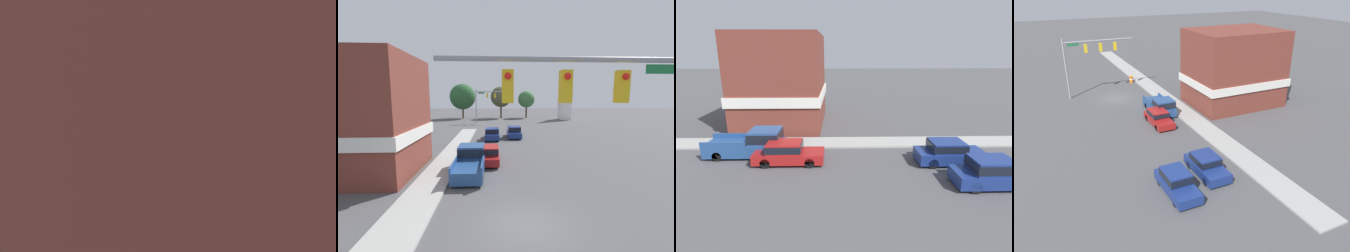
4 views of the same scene
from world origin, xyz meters
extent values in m
plane|color=#4C4C4F|center=(0.00, 0.00, 0.00)|extent=(200.00, 200.00, 0.00)
cube|color=#9E9E99|center=(-5.70, 0.00, 0.07)|extent=(2.40, 60.00, 0.14)
cylinder|color=gray|center=(5.50, -2.47, 3.81)|extent=(0.22, 0.22, 7.62)
cylinder|color=gray|center=(1.13, -2.47, 7.12)|extent=(8.74, 0.18, 0.18)
cube|color=gold|center=(2.82, -2.47, 6.26)|extent=(0.36, 0.36, 1.05)
sphere|color=red|center=(2.82, -2.67, 6.57)|extent=(0.22, 0.22, 0.22)
cube|color=gold|center=(0.93, -2.47, 6.26)|extent=(0.36, 0.36, 1.05)
sphere|color=red|center=(0.93, -2.67, 6.57)|extent=(0.22, 0.22, 0.22)
cube|color=gold|center=(-0.95, -2.47, 6.26)|extent=(0.36, 0.36, 1.05)
sphere|color=red|center=(-0.95, -2.67, 6.57)|extent=(0.22, 0.22, 0.22)
cube|color=#196B38|center=(4.30, -2.47, 6.83)|extent=(1.40, 0.04, 0.30)
cylinder|color=black|center=(-2.68, 11.67, 0.33)|extent=(0.22, 0.66, 0.66)
cylinder|color=black|center=(-1.05, 11.67, 0.33)|extent=(0.22, 0.66, 0.66)
cylinder|color=black|center=(-2.68, 8.80, 0.33)|extent=(0.22, 0.66, 0.66)
cylinder|color=black|center=(-1.05, 8.80, 0.33)|extent=(0.22, 0.66, 0.66)
cube|color=maroon|center=(-1.86, 10.23, 0.51)|extent=(1.85, 4.64, 0.65)
cube|color=maroon|center=(-1.86, 9.96, 1.17)|extent=(1.70, 2.23, 0.67)
cube|color=black|center=(-1.86, 9.96, 1.17)|extent=(1.72, 2.32, 0.47)
cylinder|color=black|center=(0.70, 23.71, 0.33)|extent=(0.22, 0.66, 0.66)
cylinder|color=black|center=(2.34, 23.71, 0.33)|extent=(0.22, 0.66, 0.66)
cylinder|color=black|center=(0.70, 20.86, 0.33)|extent=(0.22, 0.66, 0.66)
cylinder|color=black|center=(2.34, 20.86, 0.33)|extent=(0.22, 0.66, 0.66)
cube|color=navy|center=(1.52, 22.29, 0.54)|extent=(1.87, 4.60, 0.72)
cube|color=navy|center=(1.52, 22.01, 1.28)|extent=(1.72, 2.21, 0.74)
cube|color=black|center=(1.52, 22.01, 1.28)|extent=(1.74, 2.29, 0.52)
cylinder|color=black|center=(-2.49, 22.42, 0.33)|extent=(0.22, 0.66, 0.66)
cylinder|color=black|center=(-0.76, 22.42, 0.33)|extent=(0.22, 0.66, 0.66)
cylinder|color=black|center=(-2.49, 19.66, 0.33)|extent=(0.22, 0.66, 0.66)
cylinder|color=black|center=(-0.76, 19.66, 0.33)|extent=(0.22, 0.66, 0.66)
cube|color=navy|center=(-1.62, 21.04, 0.54)|extent=(1.95, 4.46, 0.72)
cube|color=navy|center=(-1.62, 20.77, 1.24)|extent=(1.79, 2.14, 0.67)
cube|color=black|center=(-1.62, 20.77, 1.24)|extent=(1.81, 2.22, 0.47)
cylinder|color=black|center=(-4.19, 8.56, 0.33)|extent=(0.22, 0.66, 0.66)
cylinder|color=black|center=(-2.27, 8.56, 0.33)|extent=(0.22, 0.66, 0.66)
cylinder|color=black|center=(-4.19, 5.19, 0.33)|extent=(0.22, 0.66, 0.66)
cylinder|color=black|center=(-2.27, 5.19, 0.33)|extent=(0.22, 0.66, 0.66)
cube|color=navy|center=(-3.23, 6.88, 0.61)|extent=(2.14, 5.43, 0.85)
cube|color=navy|center=(-3.23, 8.36, 1.50)|extent=(2.04, 2.06, 0.94)
cube|color=black|center=(-3.23, 8.36, 1.50)|extent=(2.06, 2.15, 0.66)
cube|color=navy|center=(-4.24, 5.69, 1.21)|extent=(0.12, 3.07, 0.35)
cube|color=navy|center=(-2.22, 5.69, 1.21)|extent=(0.12, 3.07, 0.35)
cylinder|color=orange|center=(-3.90, -6.04, 0.48)|extent=(0.53, 0.53, 0.96)
cylinder|color=white|center=(-3.90, -6.04, 0.53)|extent=(0.55, 0.55, 0.17)
cube|color=brown|center=(-12.61, 7.89, 4.48)|extent=(10.42, 8.02, 8.95)
cube|color=silver|center=(-12.61, 7.89, 3.05)|extent=(10.72, 8.32, 0.90)
camera|label=1|loc=(-18.88, 5.62, 8.26)|focal=35.00mm
camera|label=2|loc=(-1.40, -9.73, 5.96)|focal=24.00mm
camera|label=3|loc=(14.62, 13.56, 7.34)|focal=28.00mm
camera|label=4|loc=(9.77, 40.33, 14.16)|focal=35.00mm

